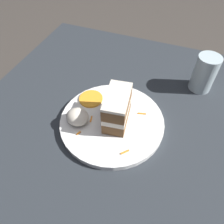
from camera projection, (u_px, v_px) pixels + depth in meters
ground_plane at (123, 141)px, 0.65m from camera, size 6.00×6.00×0.00m
dining_table at (124, 138)px, 0.64m from camera, size 0.99×1.04×0.03m
plate at (112, 122)px, 0.65m from camera, size 0.31×0.31×0.02m
cake_slice at (117, 108)px, 0.60m from camera, size 0.08×0.12×0.10m
cream_dollop at (77, 117)px, 0.62m from camera, size 0.07×0.06×0.04m
orange_garnish at (91, 99)px, 0.70m from camera, size 0.08×0.08×0.01m
carrot_shreds_scatter at (115, 118)px, 0.65m from camera, size 0.16×0.20×0.00m
drinking_glass at (204, 75)px, 0.72m from camera, size 0.07×0.07×0.13m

